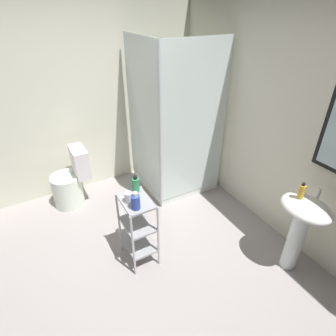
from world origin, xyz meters
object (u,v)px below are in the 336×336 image
Objects in this scene: hand_soap_bottle at (302,191)px; shampoo_bottle_blue at (136,202)px; toilet at (71,183)px; storage_cart at (138,225)px; shower_stall at (172,158)px; body_wash_bottle_green at (136,185)px; rinse_cup at (129,197)px; pedestal_sink at (301,222)px.

shampoo_bottle_blue is (-0.65, -1.29, -0.07)m from hand_soap_bottle.
hand_soap_bottle reaches higher than toilet.
storage_cart is (1.26, 0.39, 0.12)m from toilet.
shower_stall reaches higher than shampoo_bottle_blue.
hand_soap_bottle is at bearing 53.25° from body_wash_bottle_green.
toilet is (-0.31, -1.32, -0.15)m from shower_stall.
hand_soap_bottle is (1.71, 0.32, 0.42)m from shower_stall.
body_wash_bottle_green reaches higher than rinse_cup.
pedestal_sink is at bearing 9.61° from hand_soap_bottle.
shower_stall reaches higher than rinse_cup.
pedestal_sink is at bearing 10.62° from shower_stall.
shampoo_bottle_blue is at bearing -42.65° from shower_stall.
pedestal_sink is at bearing 56.60° from storage_cart.
rinse_cup is at bearing -45.56° from body_wash_bottle_green.
body_wash_bottle_green is (-0.97, -1.20, 0.24)m from pedestal_sink.
storage_cart is 0.39m from shampoo_bottle_blue.
shower_stall is at bearing -169.38° from pedestal_sink.
storage_cart is (-0.83, -1.26, -0.14)m from pedestal_sink.
pedestal_sink is at bearing 60.86° from shampoo_bottle_blue.
shower_stall is 1.33m from storage_cart.
toilet is 1.31m from body_wash_bottle_green.
pedestal_sink is 4.70× the size of shampoo_bottle_blue.
hand_soap_bottle reaches higher than pedestal_sink.
toilet is 4.41× the size of shampoo_bottle_blue.
toilet is (-2.09, -1.65, -0.26)m from pedestal_sink.
rinse_cup is at bearing 14.63° from toilet.
toilet is 1.03× the size of storage_cart.
shower_stall is 1.24m from body_wash_bottle_green.
shampoo_bottle_blue is at bearing -119.14° from pedestal_sink.
hand_soap_bottle is at bearing 63.28° from shampoo_bottle_blue.
toilet is 1.37m from rinse_cup.
hand_soap_bottle reaches higher than shampoo_bottle_blue.
toilet is 1.32m from storage_cart.
shower_stall is 11.61× the size of shampoo_bottle_blue.
rinse_cup is at bearing -46.58° from shower_stall.
storage_cart is 7.36× the size of rinse_cup.
rinse_cup is at bearing -170.48° from shampoo_bottle_blue.
hand_soap_bottle is 1.55× the size of rinse_cup.
body_wash_bottle_green is 1.69× the size of rinse_cup.
toilet is 7.56× the size of rinse_cup.
rinse_cup is (-0.77, -1.31, -0.09)m from hand_soap_bottle.
pedestal_sink is at bearing 51.25° from body_wash_bottle_green.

